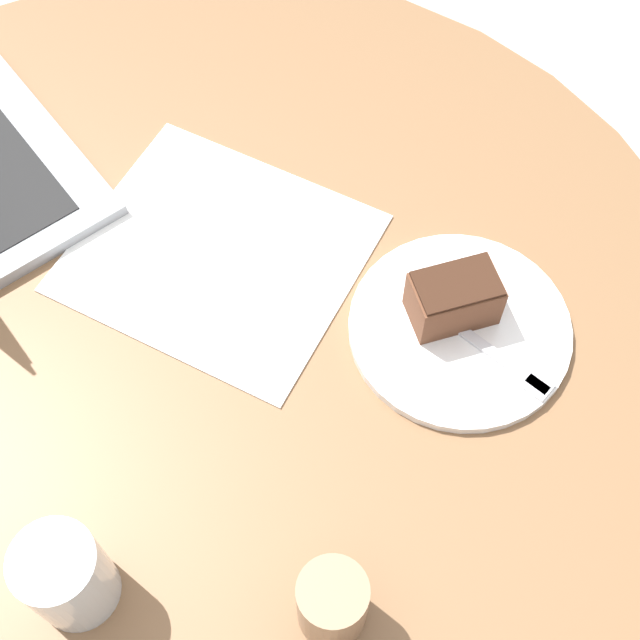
# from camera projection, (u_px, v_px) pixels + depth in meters

# --- Properties ---
(ground_plane) EXTENTS (12.00, 12.00, 0.00)m
(ground_plane) POSITION_uv_depth(u_px,v_px,m) (236.00, 538.00, 1.65)
(ground_plane) COLOR #B7AD9E
(dining_table) EXTENTS (1.24, 1.24, 0.76)m
(dining_table) POSITION_uv_depth(u_px,v_px,m) (192.00, 388.00, 1.09)
(dining_table) COLOR brown
(dining_table) RESTS_ON ground_plane
(paper_document) EXTENTS (0.42, 0.41, 0.00)m
(paper_document) POSITION_uv_depth(u_px,v_px,m) (218.00, 253.00, 1.05)
(paper_document) COLOR white
(paper_document) RESTS_ON dining_table
(plate) EXTENTS (0.25, 0.25, 0.01)m
(plate) POSITION_uv_depth(u_px,v_px,m) (460.00, 328.00, 0.99)
(plate) COLOR white
(plate) RESTS_ON dining_table
(cake_slice) EXTENTS (0.08, 0.10, 0.06)m
(cake_slice) POSITION_uv_depth(u_px,v_px,m) (454.00, 298.00, 0.97)
(cake_slice) COLOR brown
(cake_slice) RESTS_ON plate
(fork) EXTENTS (0.17, 0.07, 0.00)m
(fork) POSITION_uv_depth(u_px,v_px,m) (497.00, 356.00, 0.96)
(fork) COLOR silver
(fork) RESTS_ON plate
(coffee_glass) EXTENTS (0.06, 0.06, 0.09)m
(coffee_glass) POSITION_uv_depth(u_px,v_px,m) (328.00, 605.00, 0.80)
(coffee_glass) COLOR #997556
(coffee_glass) RESTS_ON dining_table
(water_glass) EXTENTS (0.08, 0.08, 0.11)m
(water_glass) POSITION_uv_depth(u_px,v_px,m) (66.00, 576.00, 0.81)
(water_glass) COLOR silver
(water_glass) RESTS_ON dining_table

